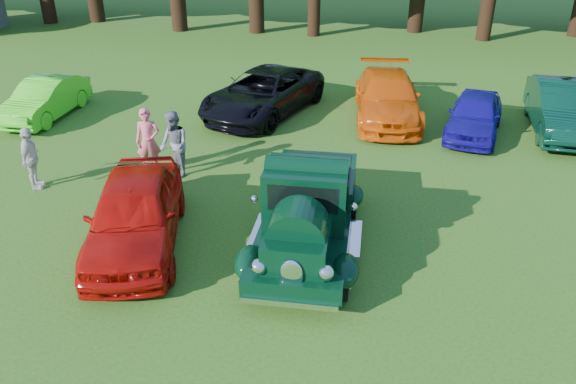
# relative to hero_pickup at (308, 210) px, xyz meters

# --- Properties ---
(ground) EXTENTS (120.00, 120.00, 0.00)m
(ground) POSITION_rel_hero_pickup_xyz_m (-1.52, -0.91, -0.90)
(ground) COLOR #295012
(ground) RESTS_ON ground
(hero_pickup) EXTENTS (2.48, 5.33, 2.08)m
(hero_pickup) POSITION_rel_hero_pickup_xyz_m (0.00, 0.00, 0.00)
(hero_pickup) COLOR black
(hero_pickup) RESTS_ON ground
(red_convertible) EXTENTS (3.06, 5.11, 1.63)m
(red_convertible) POSITION_rel_hero_pickup_xyz_m (-3.82, -0.56, -0.09)
(red_convertible) COLOR #A60C07
(red_convertible) RESTS_ON ground
(back_car_lime) EXTENTS (1.52, 4.18, 1.37)m
(back_car_lime) POSITION_rel_hero_pickup_xyz_m (-10.34, 6.98, -0.22)
(back_car_lime) COLOR #3CD21C
(back_car_lime) RESTS_ON ground
(back_car_black) EXTENTS (4.35, 6.25, 1.59)m
(back_car_black) POSITION_rel_hero_pickup_xyz_m (-2.68, 8.54, -0.11)
(back_car_black) COLOR black
(back_car_black) RESTS_ON ground
(back_car_orange) EXTENTS (2.54, 5.56, 1.58)m
(back_car_orange) POSITION_rel_hero_pickup_xyz_m (1.79, 8.75, -0.11)
(back_car_orange) COLOR #D44D07
(back_car_orange) RESTS_ON ground
(back_car_blue) EXTENTS (2.53, 4.33, 1.39)m
(back_car_blue) POSITION_rel_hero_pickup_xyz_m (4.65, 7.59, -0.21)
(back_car_blue) COLOR #130B7B
(back_car_blue) RESTS_ON ground
(back_car_green) EXTENTS (2.19, 5.18, 1.66)m
(back_car_green) POSITION_rel_hero_pickup_xyz_m (7.56, 8.31, -0.07)
(back_car_green) COLOR black
(back_car_green) RESTS_ON ground
(spectator_pink) EXTENTS (0.80, 0.63, 1.90)m
(spectator_pink) POSITION_rel_hero_pickup_xyz_m (-4.95, 3.18, 0.05)
(spectator_pink) COLOR #D55764
(spectator_pink) RESTS_ON ground
(spectator_grey) EXTENTS (1.16, 1.17, 1.90)m
(spectator_grey) POSITION_rel_hero_pickup_xyz_m (-4.13, 3.02, 0.05)
(spectator_grey) COLOR slate
(spectator_grey) RESTS_ON ground
(spectator_white) EXTENTS (0.66, 1.09, 1.73)m
(spectator_white) POSITION_rel_hero_pickup_xyz_m (-7.69, 1.72, -0.04)
(spectator_white) COLOR beige
(spectator_white) RESTS_ON ground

